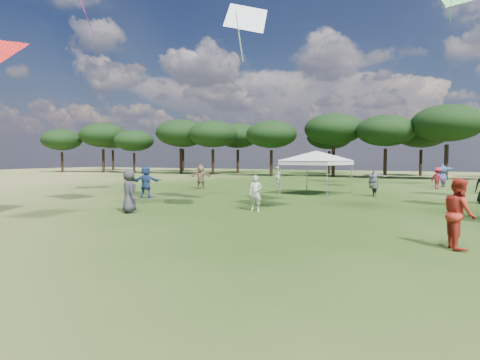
# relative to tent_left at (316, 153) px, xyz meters

# --- Properties ---
(tree_line) EXTENTS (108.78, 17.63, 7.77)m
(tree_line) POSITION_rel_tent_left_xyz_m (7.06, 24.26, 2.88)
(tree_line) COLOR black
(tree_line) RESTS_ON ground
(tent_left) EXTENTS (6.56, 6.56, 2.97)m
(tent_left) POSITION_rel_tent_left_xyz_m (0.00, 0.00, 0.00)
(tent_left) COLOR gray
(tent_left) RESTS_ON ground
(festival_crowd) EXTENTS (27.69, 24.48, 1.82)m
(festival_crowd) POSITION_rel_tent_left_xyz_m (3.64, -1.23, -1.69)
(festival_crowd) COLOR #AC1C34
(festival_crowd) RESTS_ON ground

